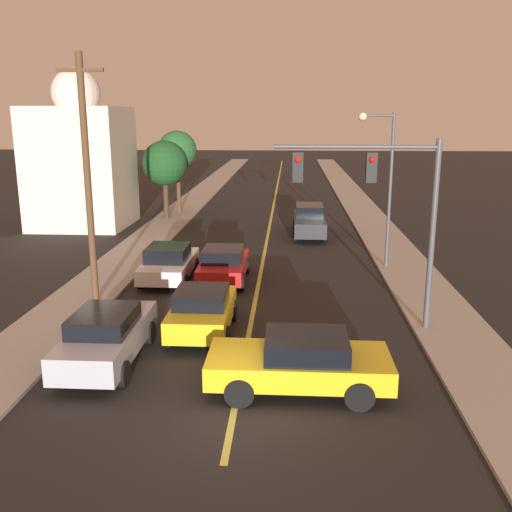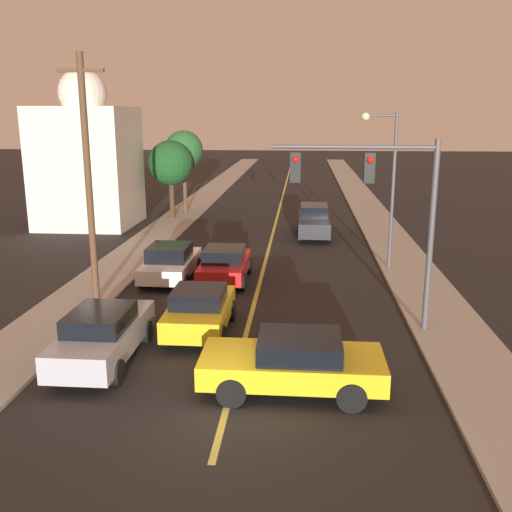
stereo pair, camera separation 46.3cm
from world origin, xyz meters
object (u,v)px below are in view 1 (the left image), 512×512
Objects in this scene: car_outer_lane_front at (107,336)px; utility_pole_left at (87,177)px; car_outer_lane_second at (169,263)px; traffic_signal_mast at (381,194)px; car_far_oncoming at (309,221)px; car_near_lane_front at (202,310)px; tree_left_near at (177,151)px; domed_building_left at (81,161)px; streetlamp_right at (383,169)px; tree_left_far at (165,163)px; car_near_lane_second at (224,264)px; car_crossing_right at (300,362)px.

utility_pole_left is at bearing 112.09° from car_outer_lane_front.
car_outer_lane_second is 0.72× the size of traffic_signal_mast.
car_far_oncoming is at bearing 96.42° from traffic_signal_mast.
car_outer_lane_front is at bearing -134.15° from car_near_lane_front.
domed_building_left is at bearing -137.12° from tree_left_near.
streetlamp_right is (2.85, -7.01, 3.56)m from car_far_oncoming.
traffic_signal_mast is 10.00m from utility_pole_left.
tree_left_far reaches higher than car_outer_lane_second.
car_outer_lane_front is at bearing -105.74° from car_near_lane_second.
car_near_lane_front is 4.72m from car_crossing_right.
car_near_lane_second is 0.90× the size of car_crossing_right.
streetlamp_right is (8.94, 2.31, 3.68)m from car_outer_lane_second.
car_crossing_right is at bearing 87.59° from car_far_oncoming.
car_near_lane_second is at bearing -160.16° from streetlamp_right.
domed_building_left is (-9.98, 17.37, 3.24)m from car_near_lane_front.
traffic_signal_mast reaches higher than car_outer_lane_front.
car_near_lane_second is 2.29m from car_outer_lane_second.
car_far_oncoming is 0.90× the size of tree_left_near.
car_crossing_right is at bearing -13.69° from car_outer_lane_front.
tree_left_near is at bearing 79.08° from tree_left_far.
car_outer_lane_second is 16.78m from tree_left_near.
traffic_signal_mast is 0.63× the size of domed_building_left.
car_crossing_right is (3.00, -9.41, 0.02)m from car_near_lane_second.
car_crossing_right is (5.29, -1.29, -0.04)m from car_outer_lane_front.
domed_building_left is (-7.69, 19.73, 3.20)m from car_outer_lane_front.
tree_left_near is at bearing -37.94° from car_far_oncoming.
car_far_oncoming is at bearing 68.03° from car_near_lane_second.
car_outer_lane_second is 0.85× the size of car_far_oncoming.
traffic_signal_mast is at bearing 96.42° from car_far_oncoming.
tree_left_far is (-9.19, 4.66, 2.78)m from car_far_oncoming.
car_near_lane_second is at bearing 17.71° from car_crossing_right.
domed_building_left is (-4.58, -2.47, 0.35)m from tree_left_far.
traffic_signal_mast is at bearing -12.06° from utility_pole_left.
tree_left_far is (-0.42, -2.18, -0.68)m from tree_left_near.
car_near_lane_front is 0.57× the size of streetlamp_right.
car_near_lane_front is at bearing 39.48° from car_crossing_right.
car_near_lane_front is at bearing -77.26° from tree_left_near.
streetlamp_right is at bearing -50.00° from tree_left_near.
car_far_oncoming is 15.35m from utility_pole_left.
streetlamp_right is at bearing -17.15° from car_crossing_right.
car_far_oncoming reaches higher than car_outer_lane_second.
traffic_signal_mast is at bearing -99.14° from streetlamp_right.
tree_left_far is (-12.05, 11.68, -0.77)m from streetlamp_right.
car_crossing_right is at bearing -40.86° from utility_pole_left.
tree_left_near is (-8.77, 6.84, 3.46)m from car_far_oncoming.
tree_left_near is at bearing 102.74° from car_near_lane_front.
domed_building_left is at bearing 151.02° from streetlamp_right.
car_near_lane_second is 8.44m from car_outer_lane_front.
car_outer_lane_front is 0.90× the size of car_far_oncoming.
tree_left_near is (-0.63, 19.31, -0.26)m from utility_pole_left.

